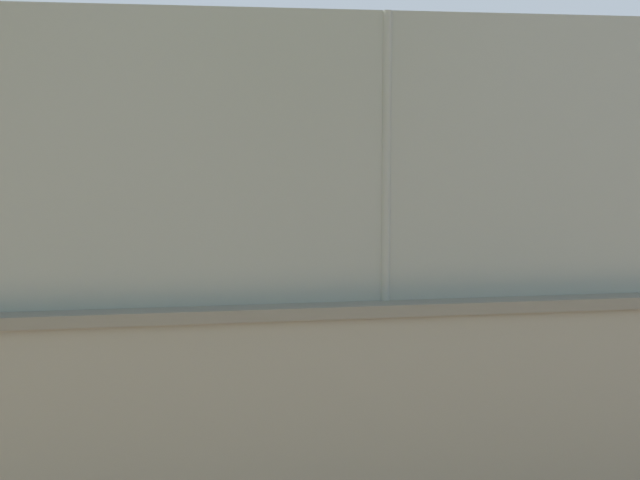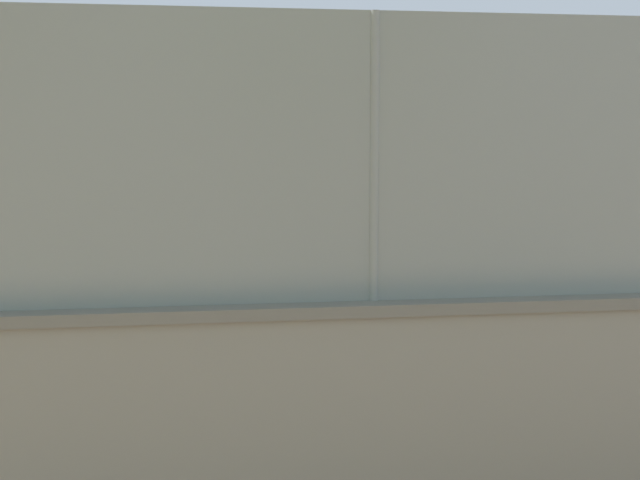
# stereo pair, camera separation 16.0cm
# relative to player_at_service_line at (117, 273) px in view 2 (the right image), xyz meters

# --- Properties ---
(ground_plane) EXTENTS (260.00, 260.00, 0.00)m
(ground_plane) POSITION_rel_player_at_service_line_xyz_m (-3.19, -5.61, -0.89)
(ground_plane) COLOR tan
(perimeter_wall) EXTENTS (25.11, 0.48, 1.77)m
(perimeter_wall) POSITION_rel_player_at_service_line_xyz_m (-2.24, 7.29, -0.00)
(perimeter_wall) COLOR gray
(perimeter_wall) RESTS_ON ground_plane
(fence_panel_on_wall) EXTENTS (24.67, 0.13, 1.93)m
(fence_panel_on_wall) POSITION_rel_player_at_service_line_xyz_m (-2.24, 7.29, 1.84)
(fence_panel_on_wall) COLOR gray
(fence_panel_on_wall) RESTS_ON perimeter_wall
(player_at_service_line) EXTENTS (0.67, 1.06, 1.52)m
(player_at_service_line) POSITION_rel_player_at_service_line_xyz_m (0.00, 0.00, 0.00)
(player_at_service_line) COLOR black
(player_at_service_line) RESTS_ON ground_plane
(player_baseline_waiting) EXTENTS (0.72, 1.21, 1.65)m
(player_baseline_waiting) POSITION_rel_player_at_service_line_xyz_m (-6.08, -6.50, 0.08)
(player_baseline_waiting) COLOR navy
(player_baseline_waiting) RESTS_ON ground_plane
(sports_ball) EXTENTS (0.08, 0.08, 0.08)m
(sports_ball) POSITION_rel_player_at_service_line_xyz_m (-0.38, 0.59, 0.48)
(sports_ball) COLOR yellow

